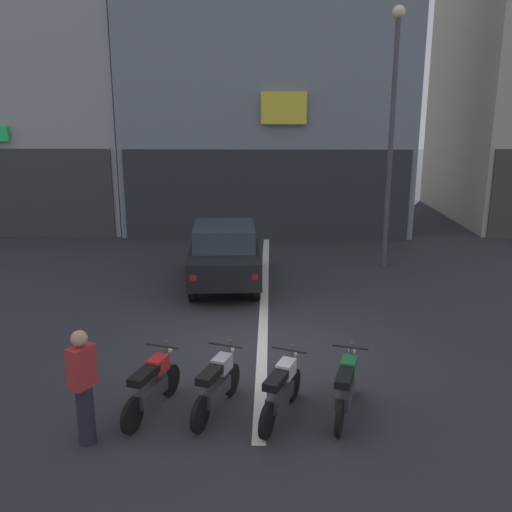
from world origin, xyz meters
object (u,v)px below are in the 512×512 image
motorcycle_red_row_leftmost (152,385)px  person_by_motorcycles (83,387)px  street_lamp (392,116)px  motorcycle_white_row_centre (281,389)px  motorcycle_silver_row_left_mid (217,384)px  motorcycle_green_row_right_mid (346,386)px  car_black_crossing_near (224,252)px

motorcycle_red_row_leftmost → person_by_motorcycles: bearing=-132.1°
street_lamp → motorcycle_white_row_centre: 9.92m
motorcycle_silver_row_left_mid → person_by_motorcycles: bearing=-152.9°
motorcycle_white_row_centre → motorcycle_green_row_right_mid: (0.98, 0.12, 0.00)m
motorcycle_silver_row_left_mid → motorcycle_green_row_right_mid: 1.95m
car_black_crossing_near → person_by_motorcycles: person_by_motorcycles is taller
person_by_motorcycles → motorcycle_silver_row_left_mid: bearing=27.1°
motorcycle_red_row_leftmost → motorcycle_green_row_right_mid: 2.93m
street_lamp → motorcycle_white_row_centre: street_lamp is taller
motorcycle_green_row_right_mid → motorcycle_white_row_centre: bearing=-173.2°
car_black_crossing_near → motorcycle_green_row_right_mid: size_ratio=2.59×
motorcycle_white_row_centre → motorcycle_silver_row_left_mid: bearing=171.5°
motorcycle_red_row_leftmost → motorcycle_white_row_centre: 1.96m
street_lamp → motorcycle_white_row_centre: (-3.21, -8.54, -3.91)m
street_lamp → motorcycle_red_row_leftmost: 10.64m
person_by_motorcycles → motorcycle_green_row_right_mid: bearing=13.1°
street_lamp → motorcycle_red_row_leftmost: bearing=-121.5°
car_black_crossing_near → motorcycle_green_row_right_mid: 6.89m
street_lamp → motorcycle_silver_row_left_mid: bearing=-116.5°
street_lamp → motorcycle_silver_row_left_mid: 10.16m
motorcycle_red_row_leftmost → motorcycle_white_row_centre: same height
street_lamp → motorcycle_white_row_centre: size_ratio=4.56×
person_by_motorcycles → street_lamp: bearing=57.5°
motorcycle_green_row_right_mid → motorcycle_silver_row_left_mid: bearing=179.2°
motorcycle_green_row_right_mid → person_by_motorcycles: person_by_motorcycles is taller
motorcycle_red_row_leftmost → motorcycle_silver_row_left_mid: bearing=3.2°
motorcycle_green_row_right_mid → street_lamp: bearing=75.1°
car_black_crossing_near → person_by_motorcycles: size_ratio=2.53×
car_black_crossing_near → motorcycle_red_row_leftmost: 6.52m
motorcycle_silver_row_left_mid → motorcycle_white_row_centre: (0.98, -0.15, 0.00)m
street_lamp → motorcycle_green_row_right_mid: bearing=-104.9°
car_black_crossing_near → motorcycle_silver_row_left_mid: car_black_crossing_near is taller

